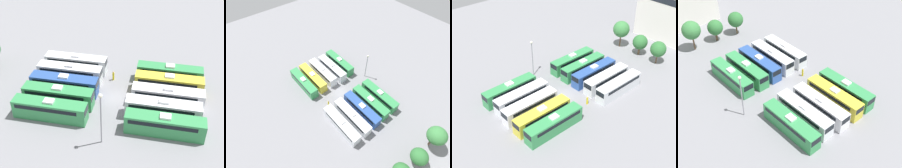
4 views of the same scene
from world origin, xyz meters
TOP-DOWN VIEW (x-y plane):
  - ground_plane at (0.00, 0.00)m, footprint 122.77×122.77m
  - bus_0 at (-6.99, -8.97)m, footprint 2.45×11.73m
  - bus_1 at (-3.51, -8.51)m, footprint 2.45×11.73m
  - bus_2 at (-0.06, -9.01)m, footprint 2.45×11.73m
  - bus_3 at (3.61, -9.01)m, footprint 2.45×11.73m
  - bus_4 at (6.89, -8.95)m, footprint 2.45×11.73m
  - bus_5 at (-7.02, 8.67)m, footprint 2.45×11.73m
  - bus_6 at (-3.42, 8.59)m, footprint 2.45×11.73m
  - bus_7 at (-0.08, 8.69)m, footprint 2.45×11.73m
  - bus_8 at (3.49, 8.82)m, footprint 2.45×11.73m
  - bus_9 at (7.01, 8.71)m, footprint 2.45×11.73m
  - worker_person at (5.31, 1.08)m, footprint 0.36×0.36m
  - light_pole at (-10.54, -0.38)m, footprint 0.60×0.60m
  - tree_0 at (-6.36, 25.38)m, footprint 4.26×4.26m
  - tree_1 at (-0.33, 25.56)m, footprint 3.73×3.73m

SIDE VIEW (x-z plane):
  - ground_plane at x=0.00m, z-range 0.00..0.00m
  - worker_person at x=5.31m, z-range -0.06..1.78m
  - bus_0 at x=-6.99m, z-range -0.02..3.48m
  - bus_1 at x=-3.51m, z-range -0.02..3.48m
  - bus_2 at x=-0.06m, z-range -0.02..3.48m
  - bus_3 at x=3.61m, z-range -0.02..3.48m
  - bus_4 at x=6.89m, z-range -0.02..3.48m
  - bus_5 at x=-7.02m, z-range -0.02..3.48m
  - bus_6 at x=-3.42m, z-range -0.02..3.48m
  - bus_7 at x=-0.08m, z-range -0.02..3.48m
  - bus_8 at x=3.49m, z-range -0.02..3.48m
  - bus_9 at x=7.01m, z-range -0.02..3.48m
  - tree_1 at x=-0.33m, z-range 0.77..6.08m
  - tree_0 at x=-6.36m, z-range 1.41..8.53m
  - light_pole at x=-10.54m, z-range 1.46..10.15m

